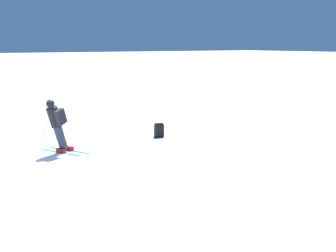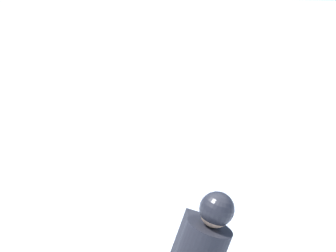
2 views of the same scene
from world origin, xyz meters
name	(u,v)px [view 1 (image 1 of 2)]	position (x,y,z in m)	size (l,w,h in m)	color
ground_plane	(46,154)	(0.00, 0.00, 0.00)	(300.00, 300.00, 0.00)	white
skier	(57,123)	(-0.33, 0.15, 0.93)	(1.35, 1.67, 1.71)	#1E7AC6
spare_backpack	(159,130)	(-4.24, -0.28, 0.24)	(0.33, 0.27, 0.50)	black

